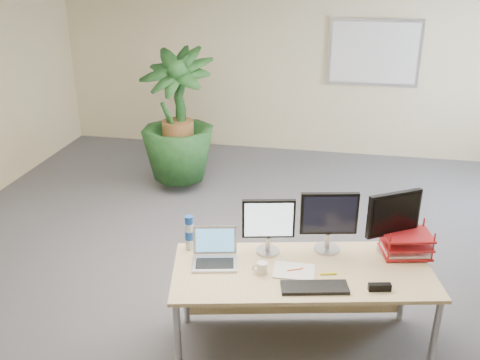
% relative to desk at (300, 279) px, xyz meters
% --- Properties ---
extents(floor, '(8.00, 8.00, 0.00)m').
position_rel_desk_xyz_m(floor, '(-0.59, 0.49, -0.58)').
color(floor, '#4D4C52').
rests_on(floor, ground).
extents(back_wall, '(7.00, 0.04, 2.70)m').
position_rel_desk_xyz_m(back_wall, '(-0.59, 4.49, 0.77)').
color(back_wall, beige).
rests_on(back_wall, floor).
extents(whiteboard, '(1.30, 0.04, 0.95)m').
position_rel_desk_xyz_m(whiteboard, '(0.61, 4.45, 0.97)').
color(whiteboard, silver).
rests_on(whiteboard, back_wall).
extents(desk, '(2.03, 1.18, 0.73)m').
position_rel_desk_xyz_m(desk, '(0.00, 0.00, 0.00)').
color(desk, tan).
rests_on(desk, floor).
extents(floor_plant, '(0.98, 0.98, 1.50)m').
position_rel_desk_xyz_m(floor_plant, '(-1.80, 2.72, 0.17)').
color(floor_plant, '#133516').
rests_on(floor_plant, floor).
extents(monitor_left, '(0.40, 0.18, 0.45)m').
position_rel_desk_xyz_m(monitor_left, '(-0.27, 0.09, 0.41)').
color(monitor_left, '#A7A7AC').
rests_on(monitor_left, desk).
extents(monitor_right, '(0.44, 0.20, 0.49)m').
position_rel_desk_xyz_m(monitor_right, '(0.18, 0.21, 0.43)').
color(monitor_right, '#A7A7AC').
rests_on(monitor_right, desk).
extents(monitor_dark, '(0.40, 0.27, 0.50)m').
position_rel_desk_xyz_m(monitor_dark, '(0.66, 0.29, 0.44)').
color(monitor_dark, '#A7A7AC').
rests_on(monitor_dark, desk).
extents(laptop, '(0.38, 0.35, 0.24)m').
position_rel_desk_xyz_m(laptop, '(-0.64, -0.10, 0.21)').
color(laptop, silver).
rests_on(laptop, desk).
extents(keyboard, '(0.49, 0.25, 0.03)m').
position_rel_desk_xyz_m(keyboard, '(0.12, -0.33, 0.17)').
color(keyboard, black).
rests_on(keyboard, desk).
extents(coffee_mug, '(0.11, 0.08, 0.09)m').
position_rel_desk_xyz_m(coffee_mug, '(-0.27, -0.21, 0.20)').
color(coffee_mug, white).
rests_on(coffee_mug, desk).
extents(spiral_notebook, '(0.30, 0.23, 0.01)m').
position_rel_desk_xyz_m(spiral_notebook, '(-0.04, -0.15, 0.16)').
color(spiral_notebook, white).
rests_on(spiral_notebook, desk).
extents(orange_pen, '(0.12, 0.07, 0.01)m').
position_rel_desk_xyz_m(orange_pen, '(-0.03, -0.14, 0.17)').
color(orange_pen, '#FD5A1C').
rests_on(orange_pen, spiral_notebook).
extents(yellow_highlighter, '(0.12, 0.05, 0.02)m').
position_rel_desk_xyz_m(yellow_highlighter, '(0.21, -0.14, 0.16)').
color(yellow_highlighter, yellow).
rests_on(yellow_highlighter, desk).
extents(water_bottle, '(0.07, 0.07, 0.28)m').
position_rel_desk_xyz_m(water_bottle, '(-0.87, 0.03, 0.29)').
color(water_bottle, silver).
rests_on(water_bottle, desk).
extents(letter_tray, '(0.41, 0.34, 0.17)m').
position_rel_desk_xyz_m(letter_tray, '(0.77, 0.27, 0.23)').
color(letter_tray, '#AC1518').
rests_on(letter_tray, desk).
extents(stapler, '(0.16, 0.07, 0.05)m').
position_rel_desk_xyz_m(stapler, '(0.56, -0.26, 0.18)').
color(stapler, black).
rests_on(stapler, desk).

